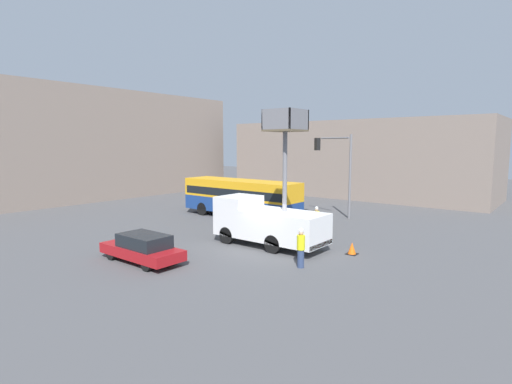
% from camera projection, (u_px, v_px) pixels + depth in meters
% --- Properties ---
extents(ground_plane, '(120.00, 120.00, 0.00)m').
position_uv_depth(ground_plane, '(268.00, 250.00, 21.82)').
color(ground_plane, '#4C4C4F').
extents(building_backdrop_far, '(44.00, 10.00, 11.36)m').
position_uv_depth(building_backdrop_far, '(32.00, 145.00, 39.06)').
color(building_backdrop_far, gray).
rests_on(building_backdrop_far, ground_plane).
extents(building_backdrop_side, '(10.00, 28.00, 8.22)m').
position_uv_depth(building_backdrop_side, '(359.00, 159.00, 45.19)').
color(building_backdrop_side, gray).
rests_on(building_backdrop_side, ground_plane).
extents(utility_truck, '(2.39, 6.59, 7.56)m').
position_uv_depth(utility_truck, '(267.00, 219.00, 22.53)').
color(utility_truck, white).
rests_on(utility_truck, ground_plane).
extents(city_bus, '(2.55, 10.04, 2.95)m').
position_uv_depth(city_bus, '(241.00, 196.00, 31.20)').
color(city_bus, navy).
rests_on(city_bus, ground_plane).
extents(traffic_light_pole, '(3.19, 2.94, 6.49)m').
position_uv_depth(traffic_light_pole, '(339.00, 163.00, 30.04)').
color(traffic_light_pole, slate).
rests_on(traffic_light_pole, ground_plane).
extents(road_worker_near_truck, '(0.38, 0.38, 1.89)m').
position_uv_depth(road_worker_near_truck, '(301.00, 248.00, 18.57)').
color(road_worker_near_truck, navy).
rests_on(road_worker_near_truck, ground_plane).
extents(road_worker_directing, '(0.38, 0.38, 1.76)m').
position_uv_depth(road_worker_directing, '(316.00, 220.00, 25.77)').
color(road_worker_directing, navy).
rests_on(road_worker_directing, ground_plane).
extents(traffic_cone_near_truck, '(0.56, 0.56, 0.64)m').
position_uv_depth(traffic_cone_near_truck, '(352.00, 249.00, 20.89)').
color(traffic_cone_near_truck, black).
rests_on(traffic_cone_near_truck, ground_plane).
extents(parked_car_curbside, '(1.78, 4.64, 1.40)m').
position_uv_depth(parked_car_curbside, '(143.00, 248.00, 19.49)').
color(parked_car_curbside, maroon).
rests_on(parked_car_curbside, ground_plane).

